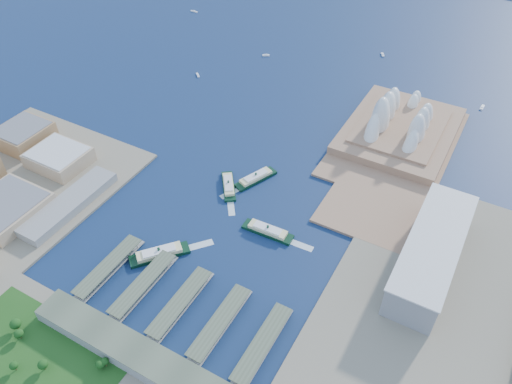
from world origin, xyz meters
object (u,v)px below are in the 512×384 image
Objects in this scene: ferry_c at (159,252)px; ferry_d at (268,229)px; ferry_a at (228,184)px; ferry_b at (256,177)px; toaster_building at (431,253)px; opera_house at (404,114)px.

ferry_c reaches higher than ferry_d.
ferry_b is (20.89, 26.64, 0.33)m from ferry_a.
ferry_b is at bearing 171.37° from toaster_building.
ferry_a is 120.95m from ferry_c.
opera_house is at bearing -74.09° from ferry_c.
ferry_a is 0.94× the size of ferry_b.
opera_house is 3.29× the size of ferry_d.
toaster_building is 229.56m from ferry_a.
ferry_c is at bearing -77.63° from ferry_b.
ferry_b is at bearing -59.67° from ferry_c.
opera_house is 3.04× the size of ferry_c.
ferry_a is 83.60m from ferry_d.
ferry_a is 33.86m from ferry_b.
ferry_c is 1.08× the size of ferry_d.
opera_house is at bearing 77.50° from ferry_b.
opera_house reaches higher than ferry_a.
ferry_c is (-26.44, -147.46, 0.53)m from ferry_b.
ferry_d is at bearing -105.63° from opera_house.
toaster_building is 3.08× the size of ferry_a.
ferry_d reaches higher than ferry_b.
ferry_b is 149.81m from ferry_c.
toaster_building is at bearing -113.21° from ferry_c.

